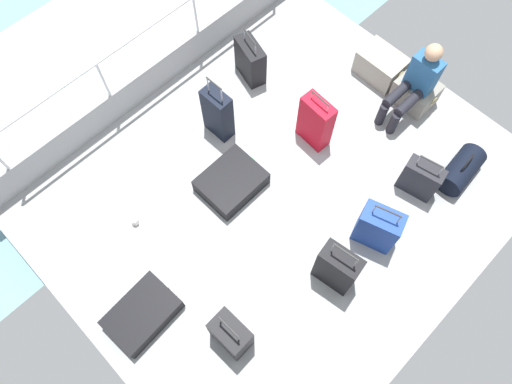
% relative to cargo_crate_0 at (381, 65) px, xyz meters
% --- Properties ---
extents(ground_plane, '(4.40, 5.20, 0.06)m').
position_rel_cargo_crate_0_xyz_m(ground_plane, '(0.30, -2.13, -0.21)').
color(ground_plane, '#939699').
extents(gunwale_port, '(0.06, 5.20, 0.45)m').
position_rel_cargo_crate_0_xyz_m(gunwale_port, '(-1.87, -2.13, 0.05)').
color(gunwale_port, '#939699').
rests_on(gunwale_port, ground_plane).
extents(railing_port, '(0.04, 4.20, 1.02)m').
position_rel_cargo_crate_0_xyz_m(railing_port, '(-1.87, -2.13, 0.60)').
color(railing_port, silver).
rests_on(railing_port, ground_plane).
extents(sea_wake, '(12.00, 12.00, 0.01)m').
position_rel_cargo_crate_0_xyz_m(sea_wake, '(-3.30, -2.13, -0.52)').
color(sea_wake, '#6B99A8').
rests_on(sea_wake, ground_plane).
extents(cargo_crate_0, '(0.61, 0.41, 0.36)m').
position_rel_cargo_crate_0_xyz_m(cargo_crate_0, '(0.00, 0.00, 0.00)').
color(cargo_crate_0, gray).
rests_on(cargo_crate_0, ground_plane).
extents(cargo_crate_1, '(0.53, 0.40, 0.35)m').
position_rel_cargo_crate_0_xyz_m(cargo_crate_1, '(0.57, -0.02, -0.00)').
color(cargo_crate_1, gray).
rests_on(cargo_crate_1, ground_plane).
extents(passenger_seated, '(0.34, 0.66, 1.05)m').
position_rel_cargo_crate_0_xyz_m(passenger_seated, '(0.57, -0.19, 0.36)').
color(passenger_seated, '#26598C').
rests_on(passenger_seated, ground_plane).
extents(suitcase_0, '(0.58, 0.72, 0.21)m').
position_rel_cargo_crate_0_xyz_m(suitcase_0, '(-0.17, -2.49, -0.07)').
color(suitcase_0, black).
rests_on(suitcase_0, ground_plane).
extents(suitcase_1, '(0.36, 0.21, 0.94)m').
position_rel_cargo_crate_0_xyz_m(suitcase_1, '(-0.83, -2.06, 0.18)').
color(suitcase_1, black).
rests_on(suitcase_1, ground_plane).
extents(suitcase_2, '(0.45, 0.28, 0.67)m').
position_rel_cargo_crate_0_xyz_m(suitcase_2, '(1.36, -0.99, 0.08)').
color(suitcase_2, black).
rests_on(suitcase_2, ground_plane).
extents(suitcase_3, '(0.49, 0.38, 0.77)m').
position_rel_cargo_crate_0_xyz_m(suitcase_3, '(1.39, -1.81, 0.13)').
color(suitcase_3, navy).
rests_on(suitcase_3, ground_plane).
extents(suitcase_4, '(0.50, 0.34, 0.70)m').
position_rel_cargo_crate_0_xyz_m(suitcase_4, '(-1.18, -1.19, 0.09)').
color(suitcase_4, black).
rests_on(suitcase_4, ground_plane).
extents(suitcase_5, '(0.40, 0.27, 0.73)m').
position_rel_cargo_crate_0_xyz_m(suitcase_5, '(1.09, -3.68, 0.09)').
color(suitcase_5, black).
rests_on(suitcase_5, ground_plane).
extents(suitcase_6, '(0.45, 0.29, 0.89)m').
position_rel_cargo_crate_0_xyz_m(suitcase_6, '(1.39, -2.47, 0.17)').
color(suitcase_6, black).
rests_on(suitcase_6, ground_plane).
extents(suitcase_7, '(0.54, 0.75, 0.20)m').
position_rel_cargo_crate_0_xyz_m(suitcase_7, '(0.28, -4.17, -0.08)').
color(suitcase_7, black).
rests_on(suitcase_7, ground_plane).
extents(suitcase_8, '(0.41, 0.22, 0.83)m').
position_rel_cargo_crate_0_xyz_m(suitcase_8, '(0.05, -1.33, 0.18)').
color(suitcase_8, '#B70C1E').
rests_on(suitcase_8, ground_plane).
extents(duffel_bag, '(0.35, 0.62, 0.45)m').
position_rel_cargo_crate_0_xyz_m(duffel_bag, '(1.61, -0.50, -0.02)').
color(duffel_bag, black).
rests_on(duffel_bag, ground_plane).
extents(paper_cup, '(0.08, 0.08, 0.10)m').
position_rel_cargo_crate_0_xyz_m(paper_cup, '(-0.60, -3.58, -0.13)').
color(paper_cup, white).
rests_on(paper_cup, ground_plane).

